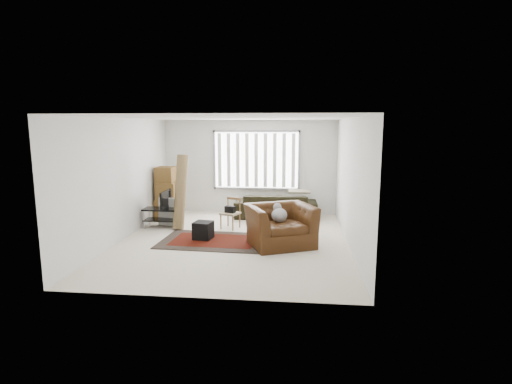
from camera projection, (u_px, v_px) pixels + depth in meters
room at (238, 160)px, 9.08m from camera, size 6.00×6.02×2.71m
persian_rug at (214, 241)px, 8.86m from camera, size 2.39×1.65×0.02m
tv_stand at (163, 214)px, 10.01m from camera, size 0.98×0.44×0.49m
tv at (163, 199)px, 9.95m from camera, size 0.10×0.79×0.45m
subwoofer at (203, 230)px, 8.96m from camera, size 0.45×0.45×0.39m
moving_boxes at (167, 195)px, 10.90m from camera, size 0.61×0.56×1.43m
white_flatpack at (169, 212)px, 10.21m from camera, size 0.58×0.27×0.71m
rolled_rug at (180, 192)px, 9.83m from camera, size 0.42×0.63×1.84m
sofa at (276, 202)px, 11.12m from camera, size 2.30×1.06×0.87m
side_chair at (231, 212)px, 9.92m from camera, size 0.53×0.53×0.76m
armchair at (280, 222)px, 8.49m from camera, size 1.69×1.60×0.99m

